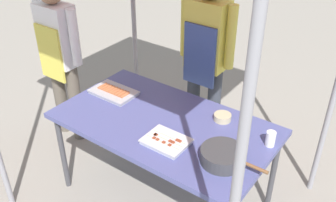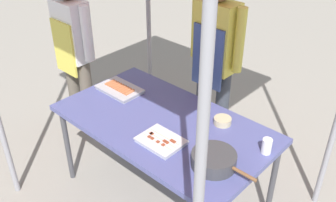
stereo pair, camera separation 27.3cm
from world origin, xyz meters
TOP-DOWN VIEW (x-y plane):
  - ground_plane at (0.00, 0.00)m, footprint 18.00×18.00m
  - stall_table at (0.00, 0.00)m, footprint 1.60×0.90m
  - tray_grilled_sausages at (-0.56, 0.07)m, footprint 0.37×0.24m
  - tray_meat_skewers at (0.17, -0.20)m, footprint 0.30×0.23m
  - cooking_wok at (0.56, -0.14)m, footprint 0.44×0.28m
  - condiment_bowl at (0.34, 0.27)m, footprint 0.13×0.13m
  - drink_cup_near_edge at (0.74, 0.19)m, footprint 0.06×0.06m
  - vendor_woman at (-0.12, 0.77)m, footprint 0.52×0.23m
  - customer_nearby at (-1.28, 0.15)m, footprint 0.52×0.23m

SIDE VIEW (x-z plane):
  - ground_plane at x=0.00m, z-range 0.00..0.00m
  - stall_table at x=0.00m, z-range 0.32..1.07m
  - tray_meat_skewers at x=0.17m, z-range 0.75..0.79m
  - tray_grilled_sausages at x=-0.56m, z-range 0.75..0.79m
  - condiment_bowl at x=0.34m, z-range 0.75..0.80m
  - cooking_wok at x=0.56m, z-range 0.75..0.84m
  - drink_cup_near_edge at x=0.74m, z-range 0.75..0.86m
  - customer_nearby at x=-1.28m, z-range 0.14..1.70m
  - vendor_woman at x=-0.12m, z-range 0.16..1.83m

